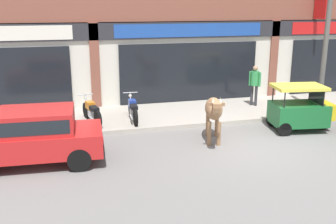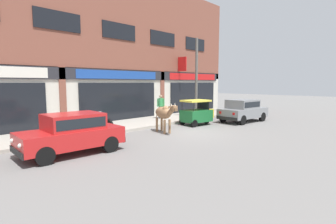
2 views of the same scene
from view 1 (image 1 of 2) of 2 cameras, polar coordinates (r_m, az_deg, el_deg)
name	(u,v)px [view 1 (image 1 of 2)]	position (r m, az deg, el deg)	size (l,w,h in m)	color
ground_plane	(247,148)	(11.76, 11.36, -5.08)	(90.00, 90.00, 0.00)	slate
sidewalk	(202,112)	(15.09, 4.97, 0.01)	(19.00, 3.25, 0.14)	#A8A093
cow	(214,110)	(11.82, 6.68, 0.34)	(1.00, 2.08, 1.61)	#936B47
car_1	(35,134)	(10.72, -18.80, -3.05)	(3.69, 1.82, 1.46)	black
auto_rickshaw	(300,111)	(13.63, 18.67, 0.14)	(2.08, 1.41, 1.52)	black
motorcycle_0	(92,111)	(13.61, -11.02, 0.07)	(0.66, 1.78, 0.88)	black
motorcycle_1	(133,110)	(13.66, -5.13, 0.36)	(0.52, 1.81, 0.88)	black
pedestrian	(255,81)	(15.89, 12.47, 4.39)	(0.34, 0.41, 1.60)	#2D2D33
utility_pole	(326,39)	(15.45, 21.97, 9.77)	(0.18, 0.18, 5.39)	#595651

